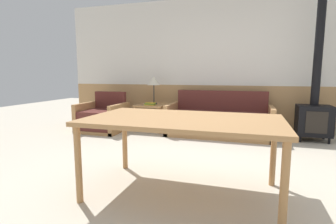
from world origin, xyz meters
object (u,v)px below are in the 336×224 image
Objects in this scene: dining_table at (183,125)px; wood_stove at (315,107)px; couch at (219,122)px; side_table at (152,108)px; armchair at (103,119)px; table_lamp at (154,82)px.

wood_stove is (1.67, 2.68, -0.08)m from dining_table.
couch is 3.24× the size of side_table.
couch is at bearing -3.24° from side_table.
side_table is (-1.39, 0.08, 0.20)m from couch.
wood_stove is at bearing 3.39° from couch.
couch is at bearing -176.61° from wood_stove.
wood_stove is (1.62, 0.10, 0.34)m from couch.
wood_stove is at bearing 58.08° from dining_table.
wood_stove reaches higher than dining_table.
armchair is 1.02m from side_table.
wood_stove reaches higher than side_table.
dining_table is at bearing -63.29° from side_table.
side_table is at bearing 18.88° from armchair.
wood_stove is at bearing -1.67° from table_lamp.
dining_table is (2.26, -2.28, 0.43)m from armchair.
table_lamp is 0.24× the size of wood_stove.
armchair is 0.36× the size of wood_stove.
armchair is at bearing 134.82° from dining_table.
dining_table is (1.32, -2.77, -0.32)m from table_lamp.
armchair is at bearing -157.22° from side_table.
table_lamp reaches higher than couch.
side_table is 1.04× the size of table_lamp.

